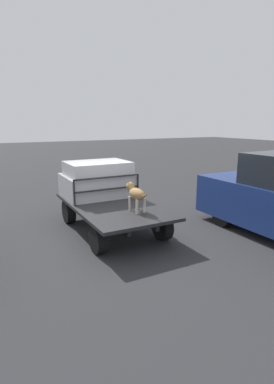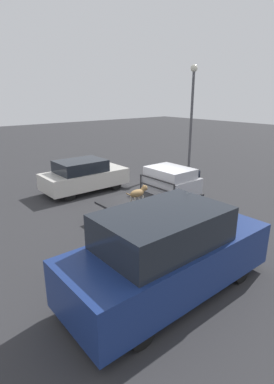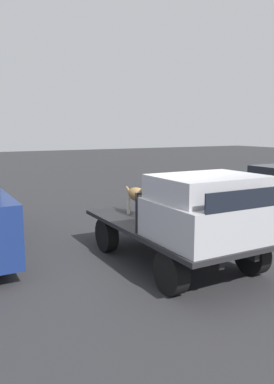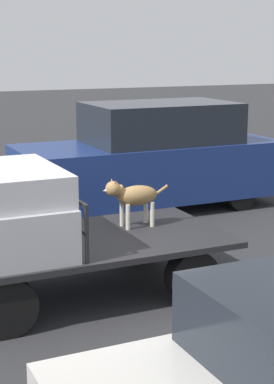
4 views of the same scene
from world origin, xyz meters
TOP-DOWN VIEW (x-y plane):
  - ground_plane at (0.00, 0.00)m, footprint 80.00×80.00m
  - flatbed_truck at (0.00, 0.00)m, footprint 3.88×2.04m
  - truck_cab at (1.07, 0.00)m, footprint 1.57×1.92m
  - truck_headboard at (0.25, 0.00)m, footprint 0.04×1.92m
  - dog at (-0.87, -0.27)m, footprint 1.00×0.28m

SIDE VIEW (x-z plane):
  - ground_plane at x=0.00m, z-range 0.00..0.00m
  - flatbed_truck at x=0.00m, z-range 0.18..0.94m
  - dog at x=-0.87m, z-range 0.84..1.56m
  - truck_headboard at x=0.25m, z-range 0.87..1.58m
  - truck_cab at x=1.07m, z-range 0.73..1.76m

